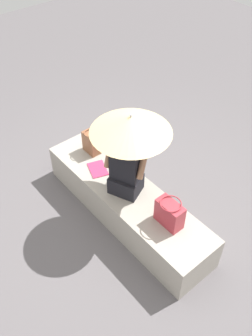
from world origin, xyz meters
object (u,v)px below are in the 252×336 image
(handbag_black, at_px, (91,142))
(magazine, at_px, (98,169))
(parasol, at_px, (131,124))
(tote_bag_canvas, at_px, (170,213))
(person_seated, at_px, (126,166))

(handbag_black, distance_m, magazine, 0.38)
(handbag_black, bearing_deg, parasol, 176.31)
(magazine, bearing_deg, tote_bag_canvas, -156.16)
(person_seated, distance_m, handbag_black, 0.84)
(parasol, height_order, tote_bag_canvas, parasol)
(parasol, distance_m, magazine, 1.06)
(parasol, height_order, magazine, parasol)
(person_seated, bearing_deg, magazine, 5.18)
(person_seated, relative_size, tote_bag_canvas, 2.83)
(parasol, bearing_deg, handbag_black, -3.69)
(person_seated, xyz_separation_m, parasol, (-0.02, -0.05, 0.55))
(handbag_black, relative_size, magazine, 1.10)
(person_seated, distance_m, magazine, 0.62)
(handbag_black, xyz_separation_m, tote_bag_canvas, (-1.47, 0.06, 0.01))
(tote_bag_canvas, bearing_deg, handbag_black, -2.35)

